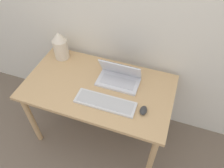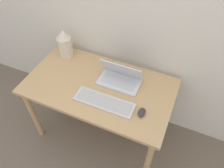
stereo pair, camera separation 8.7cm
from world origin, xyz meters
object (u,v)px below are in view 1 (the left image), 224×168
mouse (143,110)px  vase (60,46)px  laptop (119,77)px  keyboard (105,102)px

mouse → vase: (-0.87, 0.36, 0.11)m
vase → laptop: bearing=-11.6°
laptop → vase: bearing=168.4°
keyboard → vase: size_ratio=1.76×
mouse → vase: size_ratio=0.32×
laptop → vase: vase is taller
laptop → keyboard: size_ratio=0.73×
vase → keyboard: bearing=-33.7°
laptop → keyboard: (-0.02, -0.26, -0.03)m
vase → mouse: bearing=-22.7°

